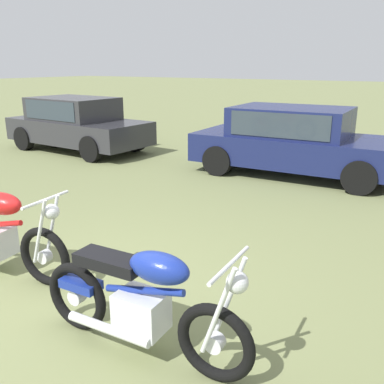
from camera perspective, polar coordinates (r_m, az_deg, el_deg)
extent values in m
plane|color=olive|center=(4.68, -15.17, -13.27)|extent=(120.00, 120.00, 0.00)
torus|color=black|center=(4.86, -19.06, -8.14)|extent=(0.66, 0.17, 0.66)
cylinder|color=silver|center=(4.86, -19.06, -8.14)|extent=(0.15, 0.12, 0.14)
cylinder|color=silver|center=(4.75, -18.16, -4.35)|extent=(0.27, 0.07, 0.73)
cylinder|color=silver|center=(4.64, -19.67, -5.04)|extent=(0.27, 0.07, 0.73)
ellipsoid|color=red|center=(5.06, -24.06, -1.41)|extent=(0.55, 0.32, 0.24)
cylinder|color=silver|center=(4.56, -18.92, -0.97)|extent=(0.11, 0.64, 0.03)
sphere|color=silver|center=(4.56, -18.23, -2.51)|extent=(0.18, 0.18, 0.16)
torus|color=black|center=(3.35, 3.10, -19.46)|extent=(0.64, 0.12, 0.64)
torus|color=black|center=(4.03, -15.10, -13.30)|extent=(0.64, 0.12, 0.64)
cylinder|color=silver|center=(3.35, 3.10, -19.46)|extent=(0.15, 0.11, 0.14)
cylinder|color=silver|center=(4.03, -15.10, -13.30)|extent=(0.15, 0.11, 0.14)
cylinder|color=silver|center=(3.22, 4.91, -14.14)|extent=(0.27, 0.05, 0.74)
cylinder|color=silver|center=(3.08, 3.48, -15.67)|extent=(0.27, 0.05, 0.74)
cube|color=silver|center=(3.60, -6.75, -15.55)|extent=(0.42, 0.32, 0.32)
cylinder|color=navy|center=(3.48, -6.45, -12.91)|extent=(0.75, 0.10, 0.21)
ellipsoid|color=navy|center=(3.30, -4.42, -10.04)|extent=(0.53, 0.29, 0.24)
cube|color=black|center=(3.59, -10.92, -9.07)|extent=(0.61, 0.27, 0.10)
cube|color=navy|center=(3.93, -14.61, -11.78)|extent=(0.37, 0.20, 0.08)
cylinder|color=silver|center=(2.97, 5.06, -9.63)|extent=(0.07, 0.64, 0.03)
sphere|color=silver|center=(3.01, 6.06, -11.91)|extent=(0.17, 0.17, 0.16)
cylinder|color=silver|center=(3.69, -11.10, -17.50)|extent=(0.80, 0.12, 0.08)
cube|color=#2D2D33|center=(12.13, -14.90, 7.92)|extent=(4.13, 1.89, 0.60)
cube|color=#2D2D33|center=(12.17, -15.58, 10.66)|extent=(2.30, 1.64, 0.60)
cube|color=#2D3842|center=(12.17, -15.58, 10.75)|extent=(1.97, 1.66, 0.48)
cylinder|color=black|center=(11.77, -7.58, 6.95)|extent=(0.65, 0.25, 0.64)
cylinder|color=black|center=(10.66, -13.31, 5.62)|extent=(0.65, 0.25, 0.64)
cylinder|color=black|center=(13.68, -16.00, 7.81)|extent=(0.65, 0.25, 0.64)
cylinder|color=black|center=(12.73, -21.50, 6.67)|extent=(0.65, 0.25, 0.64)
cube|color=#161E4C|center=(9.37, 13.74, 5.54)|extent=(4.34, 2.01, 0.60)
cube|color=#161E4C|center=(9.32, 13.09, 9.14)|extent=(2.41, 1.75, 0.60)
cube|color=#2D3842|center=(9.32, 13.10, 9.26)|extent=(2.06, 1.77, 0.48)
cylinder|color=black|center=(9.98, 22.95, 4.00)|extent=(0.65, 0.25, 0.64)
cylinder|color=black|center=(8.32, 21.46, 1.83)|extent=(0.65, 0.25, 0.64)
cylinder|color=black|center=(10.66, 7.52, 5.93)|extent=(0.65, 0.25, 0.64)
cylinder|color=black|center=(9.13, 3.45, 4.22)|extent=(0.65, 0.25, 0.64)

